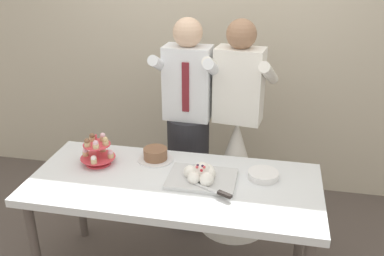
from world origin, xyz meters
name	(u,v)px	position (x,y,z in m)	size (l,w,h in m)	color
rear_wall	(212,28)	(0.00, 1.43, 1.45)	(5.20, 0.10, 2.90)	beige
dessert_table	(174,191)	(0.00, 0.00, 0.70)	(1.80, 0.80, 0.78)	silver
cupcake_stand	(98,151)	(-0.54, 0.12, 0.86)	(0.23, 0.23, 0.21)	#D83F4C
main_cake_tray	(202,176)	(0.17, 0.03, 0.81)	(0.42, 0.37, 0.13)	silver
plate_stack	(263,175)	(0.54, 0.14, 0.80)	(0.19, 0.20, 0.04)	white
round_cake	(155,155)	(-0.19, 0.24, 0.81)	(0.24, 0.24, 0.08)	white
person_groom	(188,138)	(-0.05, 0.68, 0.75)	(0.48, 0.51, 1.66)	#232328
person_bride	(236,161)	(0.32, 0.70, 0.58)	(0.56, 0.56, 1.66)	white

